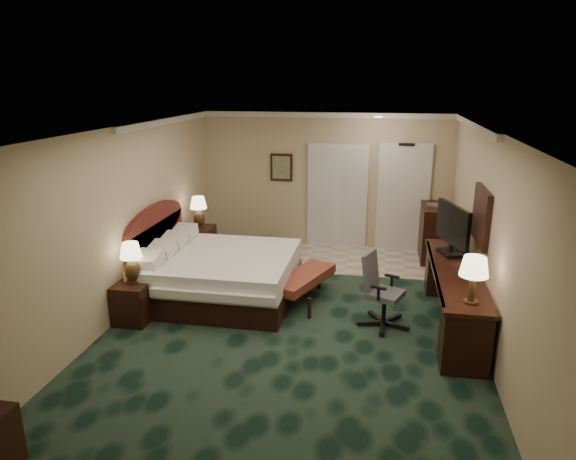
% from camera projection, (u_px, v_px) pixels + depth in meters
% --- Properties ---
extents(floor, '(5.00, 7.50, 0.00)m').
position_uv_depth(floor, '(293.00, 325.00, 7.20)').
color(floor, black).
rests_on(floor, ground).
extents(ceiling, '(5.00, 7.50, 0.00)m').
position_uv_depth(ceiling, '(294.00, 130.00, 6.44)').
color(ceiling, silver).
rests_on(ceiling, wall_back).
extents(wall_back, '(5.00, 0.00, 2.70)m').
position_uv_depth(wall_back, '(325.00, 181.00, 10.36)').
color(wall_back, '#C7A78E').
rests_on(wall_back, ground).
extents(wall_front, '(5.00, 0.00, 2.70)m').
position_uv_depth(wall_front, '(194.00, 399.00, 3.28)').
color(wall_front, '#C7A78E').
rests_on(wall_front, ground).
extents(wall_left, '(0.00, 7.50, 2.70)m').
position_uv_depth(wall_left, '(120.00, 224.00, 7.26)').
color(wall_left, '#C7A78E').
rests_on(wall_left, ground).
extents(wall_right, '(0.00, 7.50, 2.70)m').
position_uv_depth(wall_right, '(491.00, 244.00, 6.38)').
color(wall_right, '#C7A78E').
rests_on(wall_right, ground).
extents(crown_molding, '(5.00, 7.50, 0.10)m').
position_uv_depth(crown_molding, '(294.00, 134.00, 6.45)').
color(crown_molding, silver).
rests_on(crown_molding, wall_back).
extents(tile_patch, '(3.20, 1.70, 0.01)m').
position_uv_depth(tile_patch, '(366.00, 260.00, 9.78)').
color(tile_patch, '#B3A89C').
rests_on(tile_patch, ground).
extents(headboard, '(0.12, 2.00, 1.40)m').
position_uv_depth(headboard, '(157.00, 246.00, 8.37)').
color(headboard, '#4A1D14').
rests_on(headboard, ground).
extents(entry_door, '(1.02, 0.06, 2.18)m').
position_uv_depth(entry_door, '(403.00, 199.00, 10.14)').
color(entry_door, silver).
rests_on(entry_door, ground).
extents(closet_doors, '(1.20, 0.06, 2.10)m').
position_uv_depth(closet_doors, '(337.00, 196.00, 10.36)').
color(closet_doors, silver).
rests_on(closet_doors, ground).
extents(wall_art, '(0.45, 0.06, 0.55)m').
position_uv_depth(wall_art, '(281.00, 167.00, 10.41)').
color(wall_art, '#4F6156').
rests_on(wall_art, wall_back).
extents(wall_mirror, '(0.05, 0.95, 0.75)m').
position_uv_depth(wall_mirror, '(481.00, 216.00, 6.90)').
color(wall_mirror, white).
rests_on(wall_mirror, wall_right).
extents(bed, '(2.23, 2.07, 0.71)m').
position_uv_depth(bed, '(222.00, 276.00, 8.06)').
color(bed, white).
rests_on(bed, ground).
extents(nightstand_near, '(0.46, 0.53, 0.57)m').
position_uv_depth(nightstand_near, '(134.00, 302.00, 7.25)').
color(nightstand_near, black).
rests_on(nightstand_near, ground).
extents(nightstand_far, '(0.53, 0.61, 0.67)m').
position_uv_depth(nightstand_far, '(198.00, 244.00, 9.64)').
color(nightstand_far, black).
rests_on(nightstand_far, ground).
extents(lamp_near, '(0.33, 0.33, 0.58)m').
position_uv_depth(lamp_near, '(132.00, 263.00, 7.14)').
color(lamp_near, '#331E13').
rests_on(lamp_near, nightstand_near).
extents(lamp_far, '(0.35, 0.35, 0.58)m').
position_uv_depth(lamp_far, '(199.00, 212.00, 9.49)').
color(lamp_far, '#331E13').
rests_on(lamp_far, nightstand_far).
extents(bed_bench, '(0.90, 1.41, 0.45)m').
position_uv_depth(bed_bench, '(303.00, 288.00, 7.92)').
color(bed_bench, brown).
rests_on(bed_bench, ground).
extents(desk, '(0.61, 2.82, 0.81)m').
position_uv_depth(desk, '(453.00, 297.00, 7.12)').
color(desk, black).
rests_on(desk, ground).
extents(tv, '(0.39, 0.95, 0.76)m').
position_uv_depth(tv, '(452.00, 230.00, 7.52)').
color(tv, black).
rests_on(tv, desk).
extents(desk_lamp, '(0.37, 0.37, 0.58)m').
position_uv_depth(desk_lamp, '(473.00, 280.00, 5.89)').
color(desk_lamp, '#331E13').
rests_on(desk_lamp, desk).
extents(desk_chair, '(0.76, 0.74, 1.03)m').
position_uv_depth(desk_chair, '(385.00, 291.00, 7.06)').
color(desk_chair, '#4B4B4B').
rests_on(desk_chair, ground).
extents(minibar, '(0.55, 0.99, 1.05)m').
position_uv_depth(minibar, '(436.00, 233.00, 9.69)').
color(minibar, black).
rests_on(minibar, ground).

